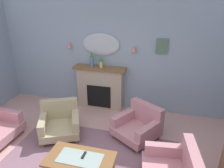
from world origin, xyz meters
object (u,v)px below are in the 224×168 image
Objects in this scene: armchair_by_coffee_table at (174,168)px; wall_sconce_left at (69,45)px; fireplace at (100,88)px; mantel_vase_right at (101,61)px; mantel_vase_centre at (92,59)px; armchair_near_fireplace at (60,121)px; framed_picture at (162,46)px; wall_sconce_right at (134,49)px; coffee_table at (80,161)px; wall_mirror at (101,44)px; tv_remote at (84,155)px; armchair_beside_couch at (139,124)px.

wall_sconce_left is at bearing 140.95° from armchair_by_coffee_table.
mantel_vase_right reaches higher than fireplace.
mantel_vase_centre is 1.73m from armchair_near_fireplace.
mantel_vase_centre is 0.73m from wall_sconce_left.
mantel_vase_centre is at bearing -173.96° from framed_picture.
wall_sconce_right reaches higher than coffee_table.
wall_sconce_left is at bearing -176.63° from wall_mirror.
mantel_vase_centre reaches higher than mantel_vase_right.
tv_remote is at bearing -98.46° from wall_sconce_right.
fireplace is at bearing 8.06° from mantel_vase_centre.
mantel_vase_centre is at bearing -139.64° from wall_mirror.
armchair_beside_couch is at bearing -36.12° from mantel_vase_centre.
fireplace is 0.81m from mantel_vase_centre.
armchair_by_coffee_table is at bearing -64.74° from wall_sconce_right.
wall_sconce_right is at bearing 6.52° from mantel_vase_centre.
wall_mirror is 2.12m from armchair_near_fireplace.
armchair_by_coffee_table is 0.81× the size of armchair_beside_couch.
mantel_vase_centre is 1.25× the size of mantel_vase_right.
armchair_near_fireplace is (-1.35, -1.45, -1.35)m from wall_sconce_right.
armchair_near_fireplace is (-0.93, 1.09, -0.08)m from coffee_table.
coffee_table is (-1.06, -2.60, -1.37)m from framed_picture.
mantel_vase_centre is at bearing 77.48° from armchair_near_fireplace.
framed_picture is (1.45, 0.18, 0.42)m from mantel_vase_right.
armchair_beside_couch is (0.35, -1.14, -1.35)m from wall_sconce_right.
wall_sconce_left is at bearing 103.66° from armchair_near_fireplace.
wall_mirror reaches higher than coffee_table.
fireplace is at bearing -6.16° from wall_sconce_left.
fireplace is 1.47m from armchair_near_fireplace.
mantel_vase_centre reaches higher than armchair_beside_couch.
wall_sconce_right is (0.85, -0.05, -0.05)m from wall_mirror.
wall_sconce_left reaches higher than fireplace.
wall_sconce_right reaches higher than fireplace.
fireplace is at bearing -174.23° from framed_picture.
mantel_vase_centre is 1.10m from wall_sconce_right.
wall_sconce_left is 1.00× the size of wall_sconce_right.
fireplace is 1.62m from armchair_beside_couch.
armchair_near_fireplace is (-0.50, -1.50, -1.40)m from wall_mirror.
armchair_by_coffee_table is at bearing -50.19° from wall_mirror.
mantel_vase_centre is (-0.20, -0.03, 0.79)m from fireplace.
fireplace is 1.91m from framed_picture.
armchair_by_coffee_table is at bearing 9.57° from tv_remote.
armchair_near_fireplace is 0.96× the size of armchair_beside_couch.
wall_mirror reaches higher than wall_sconce_left.
wall_sconce_left is 2.35m from framed_picture.
wall_sconce_right is at bearing 81.54° from tv_remote.
mantel_vase_centre is 2.51× the size of tv_remote.
wall_sconce_left is 2.02m from armchair_near_fireplace.
fireplace is 9.71× the size of wall_sconce_left.
wall_mirror is at bearing 135.21° from armchair_beside_couch.
mantel_vase_right is 1.85m from armchair_beside_couch.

